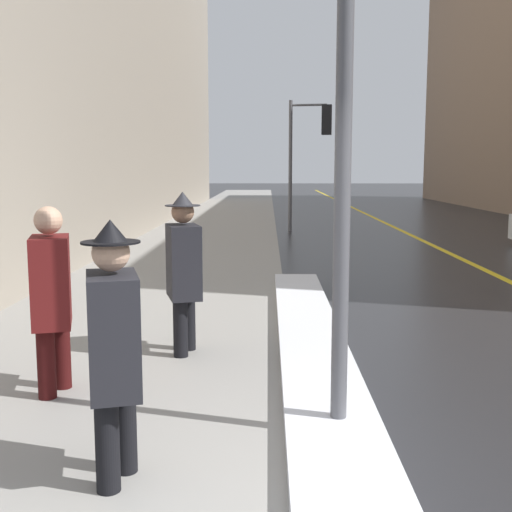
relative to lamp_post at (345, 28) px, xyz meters
name	(u,v)px	position (x,y,z in m)	size (l,w,h in m)	color
sidewalk_slab	(206,239)	(-2.26, 13.24, -2.94)	(4.00, 80.00, 0.01)	gray
road_centre_stripe	(421,240)	(3.74, 13.24, -2.95)	(0.16, 80.00, 0.00)	gold
snow_bank_curb	(312,345)	(-0.04, 2.23, -2.87)	(0.72, 8.53, 0.15)	silver
lamp_post	(345,28)	(0.00, 0.00, 0.00)	(0.28, 0.28, 4.93)	#515156
traffic_light_near	(312,137)	(0.82, 15.36, -0.03)	(1.31, 0.34, 4.04)	#515156
pedestrian_nearside	(114,342)	(-1.49, -0.76, -2.03)	(0.43, 0.58, 1.69)	black
pedestrian_in_glasses	(51,292)	(-2.41, 0.85, -2.02)	(0.45, 0.61, 1.67)	#340C0C
pedestrian_in_fedora	(184,267)	(-1.42, 2.10, -1.99)	(0.45, 0.60, 1.75)	black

